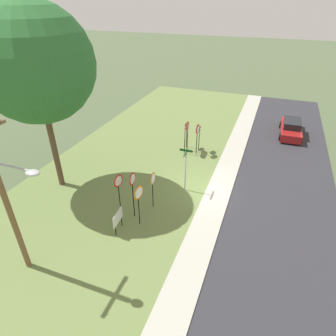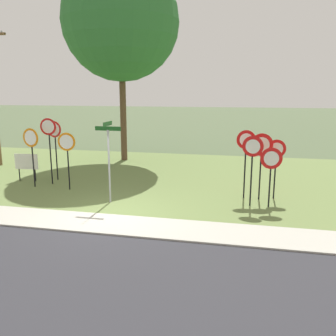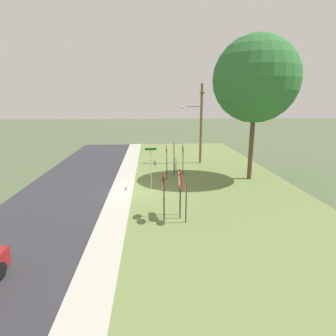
{
  "view_description": "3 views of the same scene",
  "coord_description": "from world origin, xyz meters",
  "px_view_note": "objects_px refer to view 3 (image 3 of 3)",
  "views": [
    {
      "loc": [
        -15.43,
        -3.08,
        11.05
      ],
      "look_at": [
        -0.19,
        2.6,
        1.25
      ],
      "focal_mm": 31.04,
      "sensor_mm": 36.0,
      "label": 1
    },
    {
      "loc": [
        4.27,
        -10.69,
        4.09
      ],
      "look_at": [
        1.38,
        2.67,
        1.13
      ],
      "focal_mm": 38.39,
      "sensor_mm": 36.0,
      "label": 2
    },
    {
      "loc": [
        19.12,
        1.23,
        6.27
      ],
      "look_at": [
        -0.44,
        2.51,
        1.57
      ],
      "focal_mm": 30.36,
      "sensor_mm": 36.0,
      "label": 3
    }
  ],
  "objects_px": {
    "yield_sign_far_right": "(180,181)",
    "oak_tree_left": "(256,79)",
    "yield_sign_near_left": "(163,193)",
    "yield_sign_far_left": "(163,183)",
    "yield_sign_near_right": "(186,192)",
    "utility_pole": "(200,121)",
    "stop_sign_near_right": "(166,159)",
    "stop_sign_near_left": "(174,151)",
    "stop_sign_far_left": "(183,152)",
    "street_name_post": "(151,165)",
    "yield_sign_center": "(180,185)",
    "stop_sign_far_center": "(166,153)",
    "notice_board": "(175,163)"
  },
  "relations": [
    {
      "from": "yield_sign_far_right",
      "to": "oak_tree_left",
      "type": "relative_size",
      "value": 0.24
    },
    {
      "from": "yield_sign_far_right",
      "to": "utility_pole",
      "type": "bearing_deg",
      "value": 158.27
    },
    {
      "from": "stop_sign_far_left",
      "to": "yield_sign_near_left",
      "type": "relative_size",
      "value": 1.27
    },
    {
      "from": "yield_sign_near_right",
      "to": "street_name_post",
      "type": "xyz_separation_m",
      "value": [
        -5.94,
        -1.72,
        0.09
      ]
    },
    {
      "from": "stop_sign_far_left",
      "to": "yield_sign_near_right",
      "type": "distance_m",
      "value": 9.63
    },
    {
      "from": "stop_sign_near_left",
      "to": "yield_sign_far_left",
      "type": "distance_m",
      "value": 8.62
    },
    {
      "from": "stop_sign_near_right",
      "to": "yield_sign_near_left",
      "type": "distance_m",
      "value": 8.01
    },
    {
      "from": "utility_pole",
      "to": "oak_tree_left",
      "type": "height_order",
      "value": "oak_tree_left"
    },
    {
      "from": "stop_sign_near_right",
      "to": "yield_sign_near_right",
      "type": "height_order",
      "value": "stop_sign_near_right"
    },
    {
      "from": "stop_sign_near_left",
      "to": "notice_board",
      "type": "distance_m",
      "value": 1.9
    },
    {
      "from": "yield_sign_far_right",
      "to": "street_name_post",
      "type": "distance_m",
      "value": 5.06
    },
    {
      "from": "stop_sign_near_left",
      "to": "street_name_post",
      "type": "bearing_deg",
      "value": -31.46
    },
    {
      "from": "yield_sign_far_right",
      "to": "yield_sign_center",
      "type": "distance_m",
      "value": 0.57
    },
    {
      "from": "yield_sign_far_left",
      "to": "yield_sign_center",
      "type": "distance_m",
      "value": 0.92
    },
    {
      "from": "yield_sign_near_left",
      "to": "stop_sign_near_left",
      "type": "bearing_deg",
      "value": 169.81
    },
    {
      "from": "stop_sign_far_center",
      "to": "yield_sign_far_right",
      "type": "relative_size",
      "value": 0.96
    },
    {
      "from": "oak_tree_left",
      "to": "yield_sign_near_left",
      "type": "bearing_deg",
      "value": -43.07
    },
    {
      "from": "stop_sign_far_left",
      "to": "notice_board",
      "type": "height_order",
      "value": "stop_sign_far_left"
    },
    {
      "from": "yield_sign_center",
      "to": "street_name_post",
      "type": "distance_m",
      "value": 5.59
    },
    {
      "from": "yield_sign_near_right",
      "to": "yield_sign_center",
      "type": "distance_m",
      "value": 0.64
    },
    {
      "from": "stop_sign_far_center",
      "to": "yield_sign_center",
      "type": "xyz_separation_m",
      "value": [
        9.36,
        0.14,
        0.04
      ]
    },
    {
      "from": "stop_sign_far_center",
      "to": "yield_sign_far_left",
      "type": "xyz_separation_m",
      "value": [
        9.02,
        -0.71,
        0.04
      ]
    },
    {
      "from": "yield_sign_near_right",
      "to": "yield_sign_far_left",
      "type": "xyz_separation_m",
      "value": [
        -0.89,
        -1.1,
        0.2
      ]
    },
    {
      "from": "yield_sign_near_left",
      "to": "utility_pole",
      "type": "distance_m",
      "value": 14.99
    },
    {
      "from": "yield_sign_near_right",
      "to": "yield_sign_center",
      "type": "bearing_deg",
      "value": -156.18
    },
    {
      "from": "stop_sign_far_center",
      "to": "yield_sign_center",
      "type": "distance_m",
      "value": 9.36
    },
    {
      "from": "stop_sign_near_left",
      "to": "stop_sign_near_right",
      "type": "xyz_separation_m",
      "value": [
        1.17,
        -0.67,
        -0.37
      ]
    },
    {
      "from": "stop_sign_near_left",
      "to": "street_name_post",
      "type": "height_order",
      "value": "street_name_post"
    },
    {
      "from": "stop_sign_near_left",
      "to": "yield_sign_near_left",
      "type": "xyz_separation_m",
      "value": [
        9.16,
        -1.31,
        -0.53
      ]
    },
    {
      "from": "yield_sign_far_right",
      "to": "street_name_post",
      "type": "xyz_separation_m",
      "value": [
        -4.82,
        -1.53,
        -0.18
      ]
    },
    {
      "from": "yield_sign_near_right",
      "to": "yield_sign_center",
      "type": "relative_size",
      "value": 0.9
    },
    {
      "from": "yield_sign_far_left",
      "to": "notice_board",
      "type": "distance_m",
      "value": 10.08
    },
    {
      "from": "yield_sign_far_left",
      "to": "yield_sign_far_right",
      "type": "bearing_deg",
      "value": 112.57
    },
    {
      "from": "stop_sign_near_left",
      "to": "stop_sign_far_left",
      "type": "height_order",
      "value": "stop_sign_near_left"
    },
    {
      "from": "yield_sign_near_right",
      "to": "utility_pole",
      "type": "bearing_deg",
      "value": 167.6
    },
    {
      "from": "stop_sign_near_right",
      "to": "street_name_post",
      "type": "distance_m",
      "value": 2.61
    },
    {
      "from": "stop_sign_near_right",
      "to": "yield_sign_near_left",
      "type": "bearing_deg",
      "value": -9.11
    },
    {
      "from": "stop_sign_near_left",
      "to": "street_name_post",
      "type": "xyz_separation_m",
      "value": [
        3.46,
        -1.91,
        -0.34
      ]
    },
    {
      "from": "yield_sign_near_right",
      "to": "yield_sign_near_left",
      "type": "bearing_deg",
      "value": -102.39
    },
    {
      "from": "utility_pole",
      "to": "oak_tree_left",
      "type": "bearing_deg",
      "value": 26.44
    },
    {
      "from": "stop_sign_near_left",
      "to": "oak_tree_left",
      "type": "bearing_deg",
      "value": 75.69
    },
    {
      "from": "yield_sign_near_left",
      "to": "yield_sign_far_left",
      "type": "height_order",
      "value": "yield_sign_far_left"
    },
    {
      "from": "yield_sign_near_left",
      "to": "oak_tree_left",
      "type": "height_order",
      "value": "oak_tree_left"
    },
    {
      "from": "stop_sign_near_left",
      "to": "utility_pole",
      "type": "xyz_separation_m",
      "value": [
        -4.96,
        2.97,
        2.13
      ]
    },
    {
      "from": "stop_sign_far_left",
      "to": "street_name_post",
      "type": "xyz_separation_m",
      "value": [
        3.63,
        -2.69,
        -0.21
      ]
    },
    {
      "from": "stop_sign_far_left",
      "to": "utility_pole",
      "type": "bearing_deg",
      "value": 164.03
    },
    {
      "from": "utility_pole",
      "to": "stop_sign_near_right",
      "type": "bearing_deg",
      "value": -30.73
    },
    {
      "from": "stop_sign_near_right",
      "to": "stop_sign_near_left",
      "type": "bearing_deg",
      "value": 145.68
    },
    {
      "from": "yield_sign_near_right",
      "to": "notice_board",
      "type": "bearing_deg",
      "value": 177.53
    },
    {
      "from": "stop_sign_near_right",
      "to": "stop_sign_far_center",
      "type": "bearing_deg",
      "value": 172.14
    }
  ]
}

